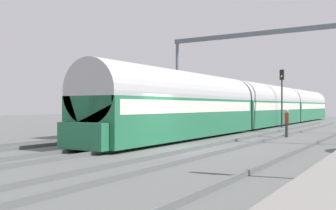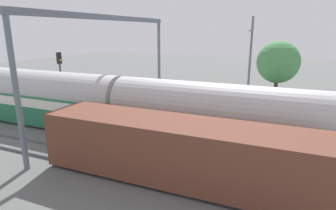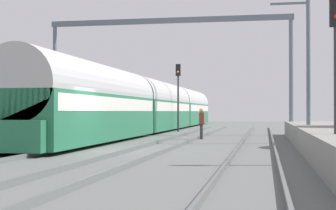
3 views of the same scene
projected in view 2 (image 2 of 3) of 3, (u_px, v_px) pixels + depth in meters
The scene contains 11 objects.
ground at pixel (336, 154), 15.99m from camera, with size 120.00×120.00×0.00m, color #5D605E.
track_east at pixel (331, 141), 17.77m from camera, with size 1.52×60.00×0.16m.
track_far_east at pixel (324, 122), 21.39m from camera, with size 1.52×60.00×0.16m.
platform at pixel (295, 103), 25.44m from camera, with size 4.40×28.00×0.90m.
passenger_train at pixel (30, 96), 21.57m from camera, with size 2.93×49.20×3.82m.
freight_car at pixel (176, 151), 12.95m from camera, with size 2.80×13.00×2.70m.
person_crossing at pixel (198, 108), 21.75m from camera, with size 0.33×0.45×1.73m.
railway_signal_far at pixel (61, 76), 22.39m from camera, with size 0.36×0.30×5.17m.
catenary_gantry at pixel (111, 44), 20.00m from camera, with size 16.59×0.28×7.86m.
catenary_pole_east_mid at pixel (250, 62), 24.72m from camera, with size 1.90×0.20×8.00m.
tree_east_background at pixel (278, 62), 27.57m from camera, with size 4.12×4.12×5.86m.
Camera 2 is at (-17.27, 3.08, 6.85)m, focal length 30.04 mm.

